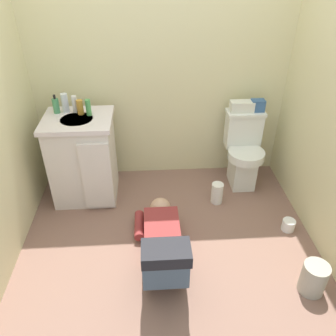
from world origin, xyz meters
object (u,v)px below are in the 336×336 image
soap_dispenser (56,106)px  bottle_clear (65,103)px  bottle_amber (80,107)px  toilet_paper_roll (288,225)px  tissue_box (242,106)px  vanity_cabinet (84,158)px  paper_towel_roll (217,193)px  faucet (79,106)px  toilet (243,151)px  bottle_white (75,104)px  bottle_green (88,107)px  person_plumber (163,244)px  trash_can (314,278)px  toiletry_bag (258,105)px

soap_dispenser → bottle_clear: bearing=9.1°
bottle_clear → bottle_amber: size_ratio=1.32×
toilet_paper_roll → tissue_box: bearing=109.5°
vanity_cabinet → tissue_box: 1.55m
tissue_box → paper_towel_roll: bearing=-121.9°
faucet → bottle_clear: 0.12m
faucet → paper_towel_roll: faucet is taller
faucet → soap_dispenser: soap_dispenser is taller
toilet → toilet_paper_roll: 0.84m
bottle_white → paper_towel_roll: size_ratio=0.73×
faucet → bottle_green: 0.14m
toilet → toilet_paper_roll: size_ratio=6.82×
toilet → bottle_green: size_ratio=5.23×
soap_dispenser → bottle_clear: 0.08m
faucet → person_plumber: 1.43m
person_plumber → bottle_clear: size_ratio=6.27×
bottle_clear → trash_can: bottle_clear is taller
bottle_clear → paper_towel_roll: (1.35, -0.34, -0.80)m
vanity_cabinet → bottle_white: 0.49m
bottle_green → paper_towel_roll: 1.41m
vanity_cabinet → faucet: 0.47m
toiletry_bag → trash_can: toiletry_bag is taller
soap_dispenser → bottle_amber: size_ratio=1.29×
faucet → soap_dispenser: size_ratio=0.60×
bottle_white → vanity_cabinet: bearing=-77.1°
faucet → toiletry_bag: 1.65m
bottle_green → soap_dispenser: bearing=166.6°
bottle_amber → trash_can: 2.28m
vanity_cabinet → trash_can: 2.14m
faucet → tissue_box: faucet is taller
toiletry_bag → toilet_paper_roll: (0.14, -0.83, -0.76)m
soap_dispenser → bottle_white: size_ratio=1.10×
person_plumber → paper_towel_roll: size_ratio=5.15×
paper_towel_roll → toilet_paper_roll: size_ratio=1.88×
trash_can → bottle_white: bearing=142.2°
bottle_green → toiletry_bag: bearing=5.5°
tissue_box → toiletry_bag: toiletry_bag is taller
tissue_box → paper_towel_roll: size_ratio=1.06×
tissue_box → bottle_amber: (-1.47, -0.12, 0.08)m
vanity_cabinet → bottle_white: size_ratio=5.43×
soap_dispenser → toilet: bearing=-0.4°
bottle_green → paper_towel_roll: (1.14, -0.26, -0.79)m
bottle_white → soap_dispenser: bearing=-178.9°
tissue_box → soap_dispenser: (-1.68, -0.08, 0.09)m
soap_dispenser → toiletry_bag: bearing=2.5°
tissue_box → bottle_green: 1.40m
soap_dispenser → bottle_white: soap_dispenser is taller
tissue_box → toiletry_bag: size_ratio=1.77×
toiletry_bag → paper_towel_roll: toiletry_bag is taller
vanity_cabinet → toiletry_bag: size_ratio=6.61×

